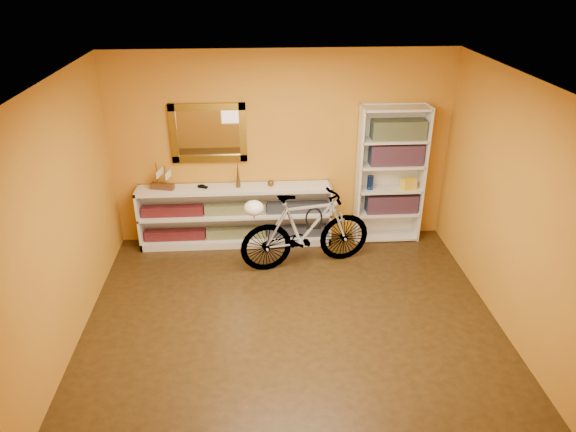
{
  "coord_description": "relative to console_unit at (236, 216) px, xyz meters",
  "views": [
    {
      "loc": [
        -0.35,
        -4.65,
        3.6
      ],
      "look_at": [
        0.0,
        0.7,
        0.95
      ],
      "focal_mm": 32.83,
      "sensor_mm": 36.0,
      "label": 1
    }
  ],
  "objects": [
    {
      "name": "toy_car",
      "position": [
        -0.41,
        0.0,
        0.43
      ],
      "size": [
        0.0,
        0.01,
        0.0
      ],
      "primitive_type": "imported",
      "rotation": [
        0.0,
        0.0,
        1.2
      ],
      "color": "black",
      "rests_on": "console_unit"
    },
    {
      "name": "right_wall",
      "position": [
        2.9,
        -1.81,
        0.88
      ],
      "size": [
        0.01,
        4.0,
        2.6
      ],
      "primitive_type": "cube",
      "color": "#BF791C",
      "rests_on": "ground"
    },
    {
      "name": "wall_socket",
      "position": [
        1.54,
        0.17,
        -0.17
      ],
      "size": [
        0.09,
        0.02,
        0.09
      ],
      "primitive_type": "cube",
      "color": "silver",
      "rests_on": "back_wall"
    },
    {
      "name": "yellow_bag",
      "position": [
        2.35,
        -0.01,
        0.41
      ],
      "size": [
        0.22,
        0.18,
        0.15
      ],
      "primitive_type": "cube",
      "rotation": [
        0.0,
        0.0,
        0.29
      ],
      "color": "yellow",
      "rests_on": "bookcase"
    },
    {
      "name": "gilt_mirror",
      "position": [
        -0.31,
        0.15,
        1.12
      ],
      "size": [
        0.98,
        0.06,
        0.78
      ],
      "primitive_type": "cube",
      "color": "olive",
      "rests_on": "back_wall"
    },
    {
      "name": "helmet",
      "position": [
        0.26,
        -0.76,
        0.47
      ],
      "size": [
        0.24,
        0.23,
        0.18
      ],
      "primitive_type": "ellipsoid",
      "color": "white",
      "rests_on": "bicycle"
    },
    {
      "name": "travel_mug",
      "position": [
        1.83,
        0.01,
        0.44
      ],
      "size": [
        0.09,
        0.09,
        0.19
      ],
      "primitive_type": "cylinder",
      "color": "navy",
      "rests_on": "bookcase"
    },
    {
      "name": "model_ship",
      "position": [
        -0.94,
        0.0,
        0.61
      ],
      "size": [
        0.33,
        0.18,
        0.36
      ],
      "primitive_type": null,
      "rotation": [
        0.0,
        0.0,
        -0.24
      ],
      "color": "#432812",
      "rests_on": "console_unit"
    },
    {
      "name": "red_tin",
      "position": [
        1.9,
        0.06,
        1.12
      ],
      "size": [
        0.14,
        0.14,
        0.16
      ],
      "primitive_type": "cube",
      "rotation": [
        0.0,
        0.0,
        0.14
      ],
      "color": "maroon",
      "rests_on": "bookcase"
    },
    {
      "name": "book_row_b",
      "position": [
        2.15,
        0.03,
        0.83
      ],
      "size": [
        0.7,
        0.22,
        0.28
      ],
      "primitive_type": "cube",
      "color": "maroon",
      "rests_on": "bookcase"
    },
    {
      "name": "bookcase",
      "position": [
        2.1,
        0.03,
        0.52
      ],
      "size": [
        0.9,
        0.3,
        1.9
      ],
      "primitive_type": null,
      "color": "silver",
      "rests_on": "floor"
    },
    {
      "name": "left_wall",
      "position": [
        -1.61,
        -1.81,
        0.88
      ],
      "size": [
        0.01,
        4.0,
        2.6
      ],
      "primitive_type": "cube",
      "color": "#BF791C",
      "rests_on": "ground"
    },
    {
      "name": "decorative_orb",
      "position": [
        0.49,
        0.0,
        0.47
      ],
      "size": [
        0.09,
        0.09,
        0.09
      ],
      "primitive_type": "sphere",
      "color": "brown",
      "rests_on": "console_unit"
    },
    {
      "name": "bicycle",
      "position": [
        0.9,
        -0.63,
        0.08
      ],
      "size": [
        0.77,
        1.78,
        1.01
      ],
      "primitive_type": "imported",
      "rotation": [
        0.0,
        0.0,
        1.77
      ],
      "color": "silver",
      "rests_on": "floor"
    },
    {
      "name": "bronze_ornament",
      "position": [
        0.05,
        0.0,
        0.61
      ],
      "size": [
        0.06,
        0.06,
        0.36
      ],
      "primitive_type": "cone",
      "color": "brown",
      "rests_on": "console_unit"
    },
    {
      "name": "book_row_a",
      "position": [
        2.15,
        0.03,
        0.12
      ],
      "size": [
        0.7,
        0.22,
        0.26
      ],
      "primitive_type": "cube",
      "color": "maroon",
      "rests_on": "bookcase"
    },
    {
      "name": "book_row_c",
      "position": [
        2.15,
        0.03,
        1.16
      ],
      "size": [
        0.7,
        0.22,
        0.25
      ],
      "primitive_type": "cube",
      "color": "#194858",
      "rests_on": "bookcase"
    },
    {
      "name": "u_lock",
      "position": [
        1.0,
        -0.61,
        0.23
      ],
      "size": [
        0.22,
        0.02,
        0.22
      ],
      "primitive_type": "torus",
      "rotation": [
        1.57,
        0.0,
        0.0
      ],
      "color": "black",
      "rests_on": "bicycle"
    },
    {
      "name": "back_wall",
      "position": [
        0.64,
        0.19,
        0.88
      ],
      "size": [
        4.5,
        0.01,
        2.6
      ],
      "primitive_type": "cube",
      "color": "#BF791C",
      "rests_on": "ground"
    },
    {
      "name": "ceiling",
      "position": [
        0.64,
        -1.81,
        2.18
      ],
      "size": [
        4.5,
        4.0,
        0.01
      ],
      "primitive_type": "cube",
      "color": "silver",
      "rests_on": "ground"
    },
    {
      "name": "console_unit",
      "position": [
        0.0,
        0.0,
        0.0
      ],
      "size": [
        2.6,
        0.35,
        0.85
      ],
      "primitive_type": null,
      "color": "silver",
      "rests_on": "floor"
    },
    {
      "name": "cd_row_upper",
      "position": [
        0.0,
        -0.02,
        0.11
      ],
      "size": [
        2.5,
        0.13,
        0.14
      ],
      "primitive_type": "cube",
      "color": "navy",
      "rests_on": "console_unit"
    },
    {
      "name": "floor",
      "position": [
        0.64,
        -1.81,
        -0.43
      ],
      "size": [
        4.5,
        4.0,
        0.01
      ],
      "primitive_type": "cube",
      "color": "black",
      "rests_on": "ground"
    },
    {
      "name": "cd_row_lower",
      "position": [
        0.0,
        -0.02,
        -0.26
      ],
      "size": [
        2.5,
        0.13,
        0.14
      ],
      "primitive_type": "cube",
      "color": "black",
      "rests_on": "console_unit"
    }
  ]
}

